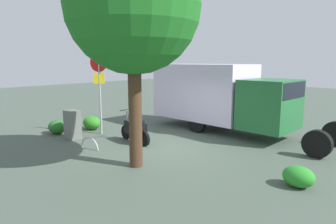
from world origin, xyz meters
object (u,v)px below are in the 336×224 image
utility_cabinet (73,124)px  box_truck_near (221,94)px  street_tree (133,7)px  stop_sign (99,81)px  bike_rack_hoop (90,149)px  motorcycle (135,129)px

utility_cabinet → box_truck_near: bearing=-127.1°
street_tree → utility_cabinet: size_ratio=5.62×
stop_sign → bike_rack_hoop: (-1.47, 1.60, -2.24)m
street_tree → utility_cabinet: bearing=-7.3°
stop_sign → street_tree: bearing=156.5°
motorcycle → street_tree: (-1.87, 1.72, 3.94)m
motorcycle → street_tree: 4.69m
street_tree → bike_rack_hoop: bearing=-2.9°
stop_sign → utility_cabinet: bearing=77.9°
box_truck_near → stop_sign: (3.51, 3.81, 0.63)m
motorcycle → stop_sign: size_ratio=0.54×
motorcycle → bike_rack_hoop: 1.79m
street_tree → motorcycle: bearing=-42.6°
box_truck_near → street_tree: (-0.46, 5.53, 2.85)m
motorcycle → stop_sign: bearing=9.5°
motorcycle → utility_cabinet: 2.64m
box_truck_near → street_tree: 6.24m
utility_cabinet → bike_rack_hoop: bearing=166.4°
utility_cabinet → bike_rack_hoop: (-1.72, 0.42, -0.56)m
box_truck_near → bike_rack_hoop: (2.05, 5.40, -1.61)m
stop_sign → bike_rack_hoop: 3.12m
stop_sign → street_tree: 4.87m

